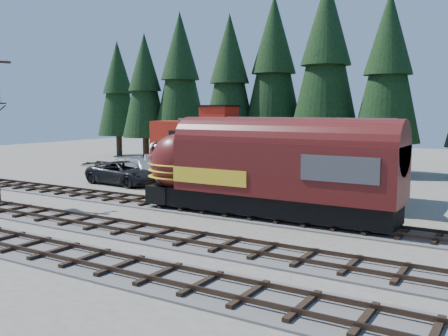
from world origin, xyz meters
The scene contains 11 objects.
ground centered at (0.00, 0.00, 0.00)m, with size 120.00×120.00×0.00m, color #6B665B.
track_siding centered at (10.00, 4.00, 0.06)m, with size 68.00×3.20×0.33m.
track_main_south centered at (10.00, -2.00, 0.06)m, with size 68.00×3.20×0.33m.
track_main_north centered at (10.00, -6.50, 0.06)m, with size 68.00×3.20×0.33m.
track_spur centered at (-10.00, 18.00, 0.06)m, with size 32.00×3.20×0.33m.
depot centered at (0.00, 10.50, 2.96)m, with size 12.80×7.00×5.30m.
conifer_backdrop centered at (7.47, 24.89, 9.88)m, with size 79.31×22.62×16.47m.
locomotive centered at (1.29, 4.00, 2.41)m, with size 15.02×2.98×4.08m.
caboose centered at (-10.97, 18.00, 2.83)m, with size 11.11×3.22×5.78m.
pickup_truck_a centered at (-13.17, 9.20, 0.90)m, with size 2.98×6.47×1.80m, color black.
pickup_truck_b centered at (-12.66, 11.20, 0.95)m, with size 2.65×6.52×1.89m, color #ADB0B5.
Camera 1 is at (13.77, -19.65, 5.85)m, focal length 40.00 mm.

